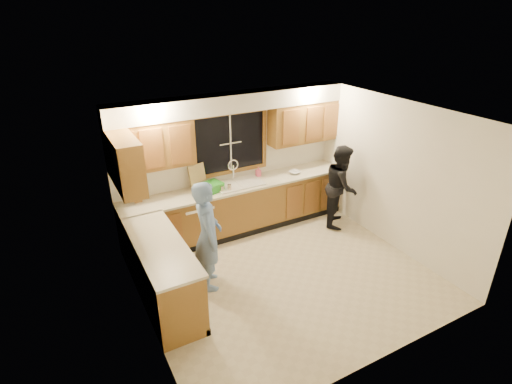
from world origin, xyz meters
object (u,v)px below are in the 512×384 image
at_px(soap_bottle, 258,172).
at_px(stove, 175,297).
at_px(bowl, 295,172).
at_px(dish_crate, 212,187).
at_px(dishwasher, 195,221).
at_px(sink, 238,187).
at_px(man, 208,236).
at_px(woman, 341,186).
at_px(knife_block, 137,196).

bearing_deg(soap_bottle, stove, -139.14).
bearing_deg(bowl, dish_crate, 178.62).
height_order(dishwasher, soap_bottle, soap_bottle).
distance_m(sink, man, 1.64).
distance_m(soap_bottle, bowl, 0.70).
distance_m(man, dish_crate, 1.35).
relative_size(woman, soap_bottle, 8.87).
height_order(dishwasher, knife_block, knife_block).
bearing_deg(woman, dish_crate, 116.59).
bearing_deg(man, bowl, -46.77).
bearing_deg(bowl, soap_bottle, 160.86).
xyz_separation_m(knife_block, bowl, (2.88, -0.22, -0.08)).
height_order(sink, knife_block, sink).
relative_size(soap_bottle, bowl, 0.84).
xyz_separation_m(knife_block, soap_bottle, (2.22, 0.01, -0.02)).
xyz_separation_m(sink, stove, (-1.80, -1.82, -0.41)).
distance_m(stove, dish_crate, 2.28).
distance_m(knife_block, soap_bottle, 2.22).
height_order(dishwasher, woman, woman).
height_order(dishwasher, bowl, bowl).
distance_m(dishwasher, soap_bottle, 1.48).
height_order(sink, soap_bottle, sink).
relative_size(dishwasher, soap_bottle, 4.70).
height_order(stove, man, man).
xyz_separation_m(man, woman, (2.87, 0.55, -0.06)).
height_order(dishwasher, dish_crate, dish_crate).
bearing_deg(dishwasher, knife_block, 169.35).
distance_m(man, knife_block, 1.54).
bearing_deg(dishwasher, soap_bottle, 7.40).
xyz_separation_m(dishwasher, woman, (2.63, -0.67, 0.36)).
xyz_separation_m(woman, dish_crate, (-2.29, 0.65, 0.22)).
bearing_deg(dish_crate, stove, -125.78).
bearing_deg(stove, woman, 17.68).
distance_m(dishwasher, woman, 2.74).
height_order(sink, stove, sink).
bearing_deg(dishwasher, woman, -14.26).
relative_size(sink, bowl, 4.14).
relative_size(dish_crate, bowl, 1.49).
xyz_separation_m(woman, bowl, (-0.63, 0.61, 0.17)).
distance_m(sink, bowl, 1.16).
xyz_separation_m(stove, man, (0.71, 0.59, 0.38)).
bearing_deg(stove, sink, 45.39).
distance_m(dish_crate, bowl, 1.66).
bearing_deg(knife_block, stove, -96.40).
relative_size(woman, knife_block, 7.23).
distance_m(stove, bowl, 3.47).
relative_size(man, bowl, 8.02).
distance_m(knife_block, bowl, 2.89).
bearing_deg(dishwasher, sink, 0.99).
relative_size(stove, soap_bottle, 5.15).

